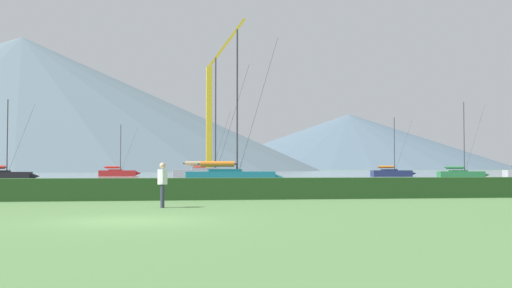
{
  "coord_description": "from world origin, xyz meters",
  "views": [
    {
      "loc": [
        0.82,
        -17.46,
        1.48
      ],
      "look_at": [
        14.61,
        69.83,
        4.8
      ],
      "focal_mm": 43.58,
      "sensor_mm": 36.0,
      "label": 1
    }
  ],
  "objects": [
    {
      "name": "ground_plane",
      "position": [
        0.0,
        0.0,
        0.0
      ],
      "size": [
        1000.0,
        1000.0,
        0.0
      ],
      "primitive_type": "plane",
      "color": "#517A42"
    },
    {
      "name": "person_seated_viewer",
      "position": [
        0.99,
        5.54,
        0.97
      ],
      "size": [
        0.36,
        0.57,
        1.65
      ],
      "rotation": [
        0.0,
        0.0,
        0.03
      ],
      "color": "#2D3347",
      "rests_on": "ground_plane"
    },
    {
      "name": "sailboat_slip_0",
      "position": [
        -5.87,
        89.77,
        0.59
      ],
      "size": [
        7.08,
        2.22,
        8.72
      ],
      "rotation": [
        0.0,
        0.0,
        0.02
      ],
      "color": "red",
      "rests_on": "harbor_water"
    },
    {
      "name": "sailboat_slip_3",
      "position": [
        6.34,
        48.65,
        0.76
      ],
      "size": [
        8.96,
        2.76,
        13.26
      ],
      "rotation": [
        0.0,
        0.0,
        -0.01
      ],
      "color": "#9E9EA3",
      "rests_on": "harbor_water"
    },
    {
      "name": "sailboat_slip_5",
      "position": [
        41.08,
        60.56,
        0.59
      ],
      "size": [
        6.99,
        3.06,
        10.29
      ],
      "rotation": [
        0.0,
        0.0,
        -0.18
      ],
      "color": "#236B38",
      "rests_on": "harbor_water"
    },
    {
      "name": "harbor_water",
      "position": [
        0.0,
        137.0,
        0.0
      ],
      "size": [
        320.0,
        246.0,
        0.0
      ],
      "primitive_type": "cube",
      "color": "#8C9EA3",
      "rests_on": "ground_plane"
    },
    {
      "name": "sailboat_slip_1",
      "position": [
        6.71,
        32.95,
        0.72
      ],
      "size": [
        8.36,
        2.63,
        12.85
      ],
      "rotation": [
        0.0,
        0.0,
        -0.02
      ],
      "color": "#19707A",
      "rests_on": "harbor_water"
    },
    {
      "name": "sailboat_slip_6",
      "position": [
        8.15,
        74.05,
        0.61
      ],
      "size": [
        7.14,
        2.27,
        10.44
      ],
      "rotation": [
        0.0,
        0.0,
        0.03
      ],
      "color": "gold",
      "rests_on": "harbor_water"
    },
    {
      "name": "sailboat_slip_12",
      "position": [
        -16.09,
        54.49,
        0.59
      ],
      "size": [
        7.13,
        2.15,
        9.01
      ],
      "rotation": [
        0.0,
        0.0,
        0.01
      ],
      "color": "black",
      "rests_on": "harbor_water"
    },
    {
      "name": "dock_crane",
      "position": [
        8.16,
        70.27,
        7.38
      ],
      "size": [
        6.25,
        2.0,
        22.99
      ],
      "color": "#333338",
      "rests_on": "ground_plane"
    },
    {
      "name": "sailboat_slip_7",
      "position": [
        37.87,
        77.41,
        0.61
      ],
      "size": [
        7.39,
        2.59,
        9.49
      ],
      "rotation": [
        0.0,
        0.0,
        -0.07
      ],
      "color": "navy",
      "rests_on": "harbor_water"
    },
    {
      "name": "hedge_line",
      "position": [
        0.0,
        11.0,
        0.49
      ],
      "size": [
        80.0,
        1.2,
        0.99
      ],
      "primitive_type": "cube",
      "color": "#284C23",
      "rests_on": "ground_plane"
    },
    {
      "name": "distant_hill_central_peak",
      "position": [
        -63.95,
        291.08,
        31.92
      ],
      "size": [
        284.58,
        284.58,
        63.83
      ],
      "primitive_type": "cone",
      "color": "slate",
      "rests_on": "ground_plane"
    },
    {
      "name": "distant_hill_east_ridge",
      "position": [
        135.91,
        410.37,
        19.8
      ],
      "size": [
        228.18,
        228.18,
        39.6
      ],
      "primitive_type": "cone",
      "color": "#4C6070",
      "rests_on": "ground_plane"
    }
  ]
}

